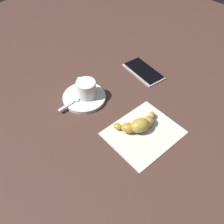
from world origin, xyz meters
TOP-DOWN VIEW (x-y plane):
  - ground_plane at (0.00, 0.00)m, footprint 1.80×1.80m
  - saucer at (-0.09, -0.01)m, footprint 0.13×0.13m
  - espresso_cup at (-0.09, 0.00)m, footprint 0.08×0.06m
  - teaspoon at (-0.09, -0.01)m, footprint 0.02×0.14m
  - sugar_packet at (-0.11, -0.02)m, footprint 0.06×0.06m
  - napkin at (0.13, 0.02)m, footprint 0.17×0.20m
  - croissant at (0.11, 0.02)m, footprint 0.09×0.12m
  - cell_phone at (-0.04, 0.22)m, footprint 0.15×0.10m

SIDE VIEW (x-z plane):
  - ground_plane at x=0.00m, z-range 0.00..0.00m
  - napkin at x=0.13m, z-range 0.00..0.00m
  - cell_phone at x=-0.04m, z-range 0.00..0.01m
  - saucer at x=-0.09m, z-range 0.00..0.01m
  - teaspoon at x=-0.09m, z-range 0.01..0.02m
  - sugar_packet at x=-0.11m, z-range 0.01..0.02m
  - croissant at x=0.11m, z-range 0.00..0.04m
  - espresso_cup at x=-0.09m, z-range 0.01..0.06m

